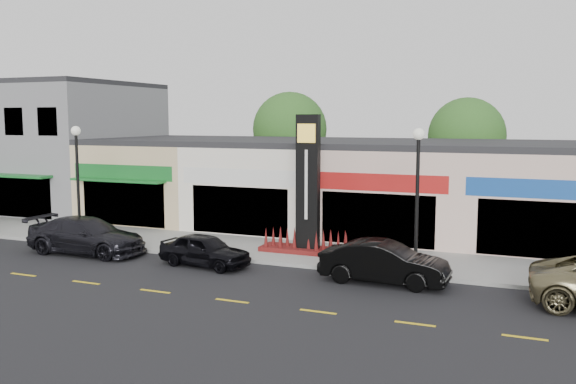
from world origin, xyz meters
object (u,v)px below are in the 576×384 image
Objects in this scene: lamp_east_near at (417,185)px; pylon_sign at (308,204)px; car_black_conv at (384,263)px; lamp_west_near at (77,172)px; car_black_sedan at (205,250)px; car_dark_sedan at (87,236)px.

pylon_sign reaches higher than lamp_east_near.
pylon_sign is at bearing 161.25° from lamp_east_near.
pylon_sign reaches higher than car_black_conv.
car_black_sedan is (7.77, -1.65, -2.81)m from lamp_west_near.
car_dark_sedan is at bearing 96.93° from car_black_sedan.
pylon_sign is at bearing 8.77° from lamp_west_near.
car_dark_sedan is 13.39m from car_black_conv.
pylon_sign is at bearing -36.40° from car_black_sedan.
lamp_west_near is 11.19m from pylon_sign.
car_dark_sedan is (1.74, -1.58, -2.67)m from lamp_west_near.
lamp_east_near is 8.85m from car_black_sedan.
car_black_sedan is at bearing -168.68° from lamp_east_near.
car_dark_sedan reaches higher than car_black_conv.
car_dark_sedan is at bearing -173.69° from lamp_east_near.
car_dark_sedan is at bearing -160.52° from pylon_sign.
lamp_east_near reaches higher than car_dark_sedan.
lamp_west_near is 1.00× the size of lamp_east_near.
lamp_west_near and lamp_east_near have the same top height.
lamp_west_near is at bearing 180.00° from lamp_east_near.
car_black_conv is at bearing -5.49° from lamp_west_near.
lamp_east_near reaches higher than car_black_conv.
lamp_west_near is at bearing 85.63° from car_black_sedan.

